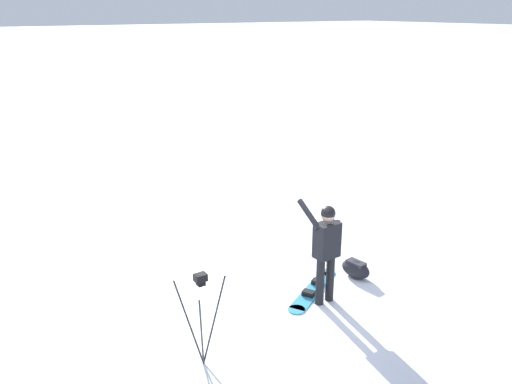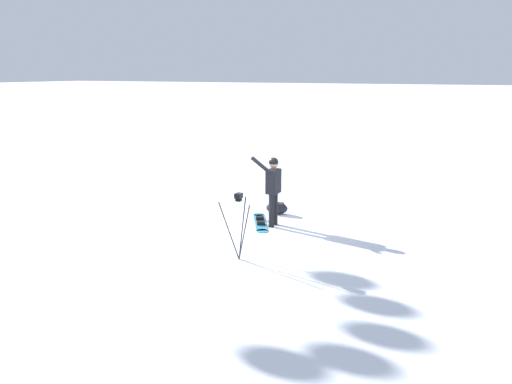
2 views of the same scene
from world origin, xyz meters
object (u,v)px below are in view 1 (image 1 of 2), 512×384
at_px(snowboarder, 326,244).
at_px(gear_bag_large, 356,268).
at_px(camera_tripod, 201,301).
at_px(snowboard, 313,289).

distance_m(snowboarder, gear_bag_large, 1.41).
bearing_deg(camera_tripod, snowboarder, 98.10).
height_order(snowboard, camera_tripod, camera_tripod).
bearing_deg(camera_tripod, snowboard, 106.00).
bearing_deg(camera_tripod, gear_bag_large, 101.25).
distance_m(snowboard, gear_bag_large, 0.97).
relative_size(snowboarder, snowboard, 1.11).
bearing_deg(gear_bag_large, snowboarder, -71.59).
bearing_deg(gear_bag_large, snowboard, -91.95).
bearing_deg(snowboard, snowboarder, -12.38).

